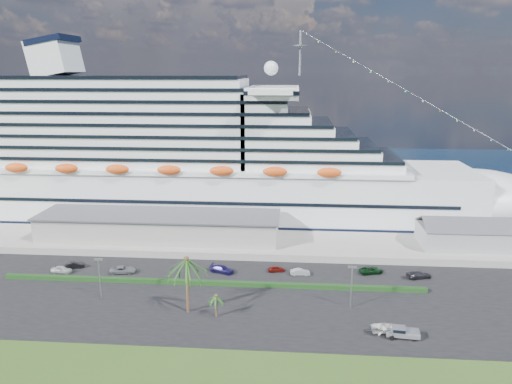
# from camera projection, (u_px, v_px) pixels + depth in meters

# --- Properties ---
(ground) EXTENTS (420.00, 420.00, 0.00)m
(ground) POSITION_uv_depth(u_px,v_px,m) (240.00, 325.00, 87.17)
(ground) COLOR #314E1A
(ground) RESTS_ON ground
(asphalt_lot) EXTENTS (140.00, 38.00, 0.12)m
(asphalt_lot) POSITION_uv_depth(u_px,v_px,m) (246.00, 297.00, 97.81)
(asphalt_lot) COLOR black
(asphalt_lot) RESTS_ON ground
(wharf) EXTENTS (240.00, 20.00, 1.80)m
(wharf) POSITION_uv_depth(u_px,v_px,m) (257.00, 243.00, 125.70)
(wharf) COLOR gray
(wharf) RESTS_ON ground
(water) EXTENTS (420.00, 160.00, 0.02)m
(water) POSITION_uv_depth(u_px,v_px,m) (273.00, 175.00, 213.09)
(water) COLOR black
(water) RESTS_ON ground
(cruise_ship) EXTENTS (191.00, 38.00, 54.00)m
(cruise_ship) POSITION_uv_depth(u_px,v_px,m) (191.00, 164.00, 146.87)
(cruise_ship) COLOR silver
(cruise_ship) RESTS_ON ground
(terminal_building) EXTENTS (61.00, 15.00, 6.30)m
(terminal_building) POSITION_uv_depth(u_px,v_px,m) (159.00, 226.00, 126.65)
(terminal_building) COLOR gray
(terminal_building) RESTS_ON wharf
(port_shed) EXTENTS (24.00, 12.31, 7.37)m
(port_shed) POSITION_uv_depth(u_px,v_px,m) (471.00, 236.00, 120.88)
(port_shed) COLOR gray
(port_shed) RESTS_ON wharf
(hedge) EXTENTS (88.00, 1.10, 0.90)m
(hedge) POSITION_uv_depth(u_px,v_px,m) (210.00, 283.00, 103.15)
(hedge) COLOR black
(hedge) RESTS_ON asphalt_lot
(lamp_post_left) EXTENTS (1.60, 0.35, 8.27)m
(lamp_post_left) POSITION_uv_depth(u_px,v_px,m) (99.00, 274.00, 95.81)
(lamp_post_left) COLOR gray
(lamp_post_left) RESTS_ON asphalt_lot
(lamp_post_right) EXTENTS (1.60, 0.35, 8.27)m
(lamp_post_right) POSITION_uv_depth(u_px,v_px,m) (352.00, 282.00, 92.12)
(lamp_post_right) COLOR gray
(lamp_post_right) RESTS_ON asphalt_lot
(palm_tall) EXTENTS (8.82, 8.82, 11.13)m
(palm_tall) POSITION_uv_depth(u_px,v_px,m) (187.00, 265.00, 89.64)
(palm_tall) COLOR #47301E
(palm_tall) RESTS_ON ground
(palm_short) EXTENTS (3.53, 3.53, 4.56)m
(palm_short) POSITION_uv_depth(u_px,v_px,m) (216.00, 299.00, 89.07)
(palm_short) COLOR #47301E
(palm_short) RESTS_ON ground
(parked_car_0) EXTENTS (4.48, 1.84, 1.52)m
(parked_car_0) POSITION_uv_depth(u_px,v_px,m) (61.00, 270.00, 109.26)
(parked_car_0) COLOR silver
(parked_car_0) RESTS_ON asphalt_lot
(parked_car_1) EXTENTS (4.45, 2.75, 1.39)m
(parked_car_1) POSITION_uv_depth(u_px,v_px,m) (75.00, 265.00, 111.94)
(parked_car_1) COLOR black
(parked_car_1) RESTS_ON asphalt_lot
(parked_car_2) EXTENTS (5.81, 3.33, 1.53)m
(parked_car_2) POSITION_uv_depth(u_px,v_px,m) (123.00, 270.00, 109.16)
(parked_car_2) COLOR gray
(parked_car_2) RESTS_ON asphalt_lot
(parked_car_3) EXTENTS (5.85, 3.93, 1.57)m
(parked_car_3) POSITION_uv_depth(u_px,v_px,m) (222.00, 269.00, 109.41)
(parked_car_3) COLOR #1D1751
(parked_car_3) RESTS_ON asphalt_lot
(parked_car_4) EXTENTS (4.05, 2.48, 1.29)m
(parked_car_4) POSITION_uv_depth(u_px,v_px,m) (276.00, 269.00, 109.94)
(parked_car_4) COLOR maroon
(parked_car_4) RESTS_ON asphalt_lot
(parked_car_5) EXTENTS (4.28, 1.70, 1.39)m
(parked_car_5) POSITION_uv_depth(u_px,v_px,m) (300.00, 272.00, 108.08)
(parked_car_5) COLOR #A0A4A7
(parked_car_5) RESTS_ON asphalt_lot
(parked_car_6) EXTENTS (5.72, 3.80, 1.46)m
(parked_car_6) POSITION_uv_depth(u_px,v_px,m) (371.00, 270.00, 108.97)
(parked_car_6) COLOR black
(parked_car_6) RESTS_ON asphalt_lot
(parked_car_7) EXTENTS (5.78, 3.61, 1.56)m
(parked_car_7) POSITION_uv_depth(u_px,v_px,m) (419.00, 275.00, 106.40)
(parked_car_7) COLOR #242228
(parked_car_7) RESTS_ON asphalt_lot
(pickup_truck) EXTENTS (5.64, 2.51, 1.93)m
(pickup_truck) POSITION_uv_depth(u_px,v_px,m) (402.00, 332.00, 82.56)
(pickup_truck) COLOR black
(pickup_truck) RESTS_ON asphalt_lot
(boat_trailer) EXTENTS (6.20, 4.31, 1.74)m
(boat_trailer) POSITION_uv_depth(u_px,v_px,m) (386.00, 328.00, 83.72)
(boat_trailer) COLOR gray
(boat_trailer) RESTS_ON asphalt_lot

